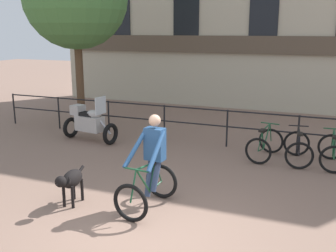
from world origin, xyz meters
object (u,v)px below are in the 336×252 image
Objects in this scene: parked_motorcycle at (89,122)px; parked_bicycle_near_lamp at (265,145)px; parked_bicycle_mid_left at (298,148)px; parked_bicycle_mid_right at (333,152)px; cyclist_with_bike at (150,167)px; dog at (71,180)px.

parked_motorcycle is 1.42× the size of parked_bicycle_near_lamp.
parked_motorcycle reaches higher than parked_bicycle_mid_left.
parked_motorcycle is 5.80m from parked_bicycle_mid_left.
parked_bicycle_near_lamp is (5.00, 0.26, -0.20)m from parked_motorcycle.
parked_bicycle_mid_right is at bearing 172.62° from parked_bicycle_mid_left.
cyclist_with_bike is at bearing -125.34° from parked_motorcycle.
parked_bicycle_mid_right is at bearing -79.17° from parked_motorcycle.
parked_bicycle_near_lamp is at bearing -3.04° from parked_bicycle_mid_right.
parked_bicycle_mid_right is (0.79, -0.00, -0.00)m from parked_bicycle_mid_left.
dog is 0.82× the size of parked_bicycle_mid_left.
cyclist_with_bike reaches higher than parked_bicycle_near_lamp.
parked_motorcycle reaches higher than parked_bicycle_near_lamp.
parked_bicycle_near_lamp is (2.91, 4.11, -0.13)m from dog.
parked_bicycle_mid_left is (3.71, 4.11, -0.13)m from dog.
parked_bicycle_near_lamp is 1.01× the size of parked_bicycle_mid_left.
parked_motorcycle is at bearing 12.06° from parked_bicycle_near_lamp.
parked_bicycle_mid_left is at bearing -3.04° from parked_bicycle_mid_right.
dog is at bearing 40.57° from parked_bicycle_mid_left.
parked_motorcycle is 1.49× the size of parked_bicycle_mid_right.
cyclist_with_bike reaches higher than parked_bicycle_mid_left.
dog is at bearing -154.64° from cyclist_with_bike.
parked_motorcycle reaches higher than dog.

